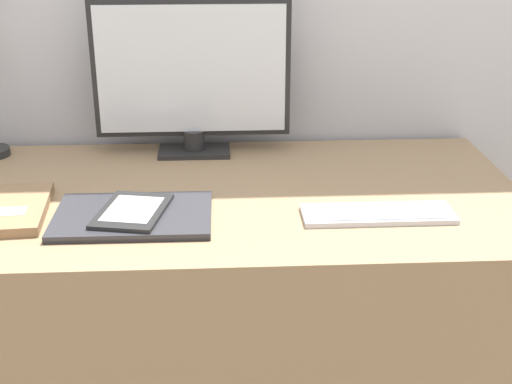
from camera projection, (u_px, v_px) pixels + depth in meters
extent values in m
cube|color=#997A56|center=(227.00, 322.00, 1.81)|extent=(1.40, 0.74, 0.71)
cube|color=#262626|center=(194.00, 151.00, 1.93)|extent=(0.19, 0.11, 0.01)
cylinder|color=#262626|center=(194.00, 140.00, 1.91)|extent=(0.06, 0.06, 0.05)
cube|color=#262626|center=(192.00, 69.00, 1.85)|extent=(0.52, 0.01, 0.36)
cube|color=white|center=(191.00, 70.00, 1.84)|extent=(0.49, 0.01, 0.33)
cube|color=silver|center=(377.00, 213.00, 1.54)|extent=(0.33, 0.11, 0.01)
cube|color=#B7B7BC|center=(378.00, 211.00, 1.54)|extent=(0.30, 0.09, 0.00)
cube|color=#232328|center=(133.00, 218.00, 1.53)|extent=(0.34, 0.23, 0.01)
cube|color=#333338|center=(133.00, 214.00, 1.53)|extent=(0.34, 0.23, 0.01)
cube|color=black|center=(132.00, 211.00, 1.52)|extent=(0.17, 0.22, 0.01)
cube|color=beige|center=(132.00, 209.00, 1.52)|extent=(0.13, 0.16, 0.00)
cube|color=#93704C|center=(11.00, 209.00, 1.55)|extent=(0.17, 0.27, 0.02)
cube|color=silver|center=(6.00, 211.00, 1.51)|extent=(0.09, 0.05, 0.00)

